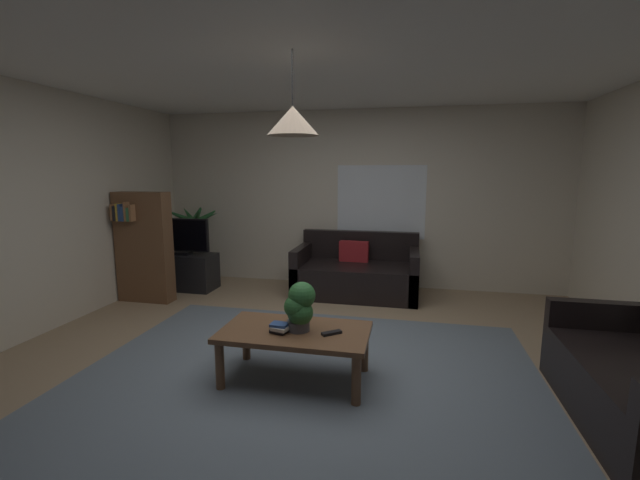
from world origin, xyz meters
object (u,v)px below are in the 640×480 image
(coffee_table, at_px, (295,337))
(pendant_lamp, at_px, (293,121))
(tv, at_px, (181,236))
(potted_palm_corner, at_px, (196,243))
(bookshelf_corner, at_px, (144,246))
(book_on_table_2, at_px, (279,325))
(potted_plant_on_table, at_px, (300,306))
(tv_stand, at_px, (184,271))
(remote_on_table_0, at_px, (332,333))
(book_on_table_1, at_px, (281,328))
(book_on_table_0, at_px, (279,331))
(couch_under_window, at_px, (356,275))

(coffee_table, relative_size, pendant_lamp, 1.95)
(tv, relative_size, potted_palm_corner, 0.66)
(tv, distance_m, potted_palm_corner, 0.58)
(bookshelf_corner, bearing_deg, book_on_table_2, -35.65)
(potted_plant_on_table, distance_m, tv_stand, 3.21)
(tv, height_order, pendant_lamp, pendant_lamp)
(tv, bearing_deg, bookshelf_corner, -107.55)
(potted_palm_corner, bearing_deg, pendant_lamp, -49.37)
(coffee_table, xyz_separation_m, book_on_table_2, (-0.10, -0.08, 0.13))
(book_on_table_2, relative_size, remote_on_table_0, 0.81)
(coffee_table, relative_size, bookshelf_corner, 0.83)
(book_on_table_2, distance_m, potted_palm_corner, 3.58)
(pendant_lamp, bearing_deg, tv, 135.93)
(book_on_table_1, height_order, bookshelf_corner, bookshelf_corner)
(book_on_table_0, height_order, tv, tv)
(remote_on_table_0, xyz_separation_m, pendant_lamp, (-0.30, 0.03, 1.59))
(couch_under_window, xyz_separation_m, coffee_table, (-0.18, -2.45, 0.09))
(potted_palm_corner, bearing_deg, couch_under_window, -6.24)
(coffee_table, distance_m, tv_stand, 3.15)
(book_on_table_1, height_order, tv, tv)
(coffee_table, relative_size, potted_plant_on_table, 3.00)
(potted_plant_on_table, distance_m, tv, 3.17)
(couch_under_window, height_order, book_on_table_1, couch_under_window)
(book_on_table_2, height_order, tv_stand, tv_stand)
(bookshelf_corner, bearing_deg, tv, 72.45)
(book_on_table_0, height_order, book_on_table_2, book_on_table_2)
(potted_plant_on_table, bearing_deg, book_on_table_2, -154.02)
(book_on_table_0, distance_m, tv_stand, 3.14)
(bookshelf_corner, xyz_separation_m, pendant_lamp, (2.44, -1.59, 1.30))
(remote_on_table_0, distance_m, potted_plant_on_table, 0.32)
(remote_on_table_0, bearing_deg, book_on_table_2, -121.14)
(coffee_table, height_order, bookshelf_corner, bookshelf_corner)
(remote_on_table_0, height_order, pendant_lamp, pendant_lamp)
(tv_stand, height_order, tv, tv)
(tv_stand, xyz_separation_m, pendant_lamp, (2.25, -2.20, 1.77))
(couch_under_window, distance_m, book_on_table_1, 2.56)
(book_on_table_0, height_order, tv_stand, tv_stand)
(book_on_table_1, height_order, potted_plant_on_table, potted_plant_on_table)
(coffee_table, xyz_separation_m, book_on_table_0, (-0.11, -0.08, 0.07))
(coffee_table, distance_m, book_on_table_2, 0.18)
(book_on_table_1, distance_m, book_on_table_2, 0.03)
(tv_stand, bearing_deg, tv, -90.00)
(potted_plant_on_table, relative_size, pendant_lamp, 0.65)
(bookshelf_corner, height_order, pendant_lamp, pendant_lamp)
(potted_palm_corner, bearing_deg, book_on_table_1, -51.40)
(book_on_table_0, distance_m, remote_on_table_0, 0.41)
(coffee_table, xyz_separation_m, remote_on_table_0, (0.30, -0.03, 0.07))
(book_on_table_2, relative_size, tv, 0.16)
(potted_plant_on_table, bearing_deg, tv_stand, 136.05)
(bookshelf_corner, bearing_deg, coffee_table, -33.17)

